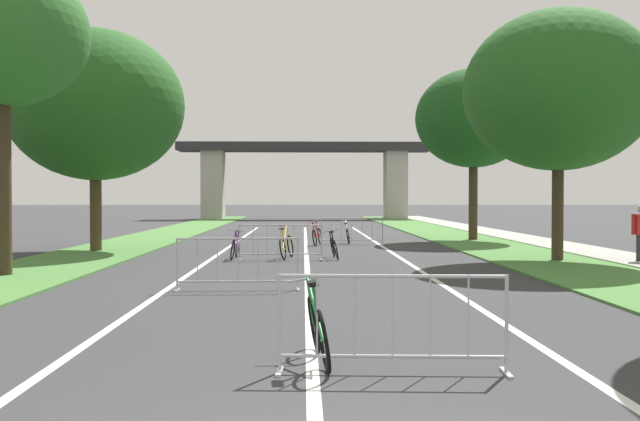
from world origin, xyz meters
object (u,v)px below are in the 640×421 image
bicycle_black_1 (334,247)px  crowd_barrier_fourth (352,231)px  crowd_barrier_second (238,264)px  bicycle_yellow_0 (286,246)px  bicycle_purple_5 (236,247)px  bicycle_red_3 (317,236)px  tree_left_oak_mid (95,105)px  crowd_barrier_nearest (392,324)px  crowd_barrier_third (281,242)px  bicycle_green_4 (318,329)px  tree_left_maple_mid (0,34)px  tree_right_pine_near (558,91)px  bicycle_white_2 (348,235)px  tree_right_pine_far (473,119)px

bicycle_black_1 → crowd_barrier_fourth: bearing=77.9°
crowd_barrier_second → bicycle_yellow_0: (0.79, 7.19, -0.14)m
bicycle_purple_5 → bicycle_red_3: bearing=-110.8°
crowd_barrier_second → bicycle_purple_5: crowd_barrier_second is taller
tree_left_oak_mid → crowd_barrier_fourth: tree_left_oak_mid is taller
crowd_barrier_nearest → crowd_barrier_third: 13.41m
crowd_barrier_nearest → bicycle_black_1: size_ratio=1.51×
crowd_barrier_nearest → bicycle_red_3: crowd_barrier_nearest is taller
crowd_barrier_fourth → bicycle_black_1: 6.29m
tree_left_oak_mid → bicycle_yellow_0: size_ratio=4.25×
crowd_barrier_second → bicycle_yellow_0: 7.24m
bicycle_green_4 → tree_left_maple_mid: bearing=124.6°
tree_right_pine_near → bicycle_green_4: size_ratio=4.20×
tree_right_pine_near → crowd_barrier_fourth: size_ratio=2.93×
tree_left_maple_mid → tree_right_pine_near: 14.72m
tree_left_oak_mid → tree_right_pine_near: 14.79m
tree_left_oak_mid → bicycle_green_4: bearing=-66.0°
crowd_barrier_fourth → bicycle_purple_5: crowd_barrier_fourth is taller
crowd_barrier_nearest → bicycle_red_3: bearing=91.2°
bicycle_white_2 → bicycle_red_3: bicycle_red_3 is taller
crowd_barrier_second → bicycle_purple_5: (-0.73, 7.14, -0.16)m
crowd_barrier_nearest → crowd_barrier_fourth: bearing=87.3°
crowd_barrier_fourth → bicycle_white_2: (-0.12, 0.58, -0.18)m
crowd_barrier_fourth → bicycle_green_4: size_ratio=1.44×
crowd_barrier_nearest → bicycle_white_2: 20.57m
crowd_barrier_nearest → bicycle_black_1: (-0.03, 13.76, -0.17)m
crowd_barrier_nearest → crowd_barrier_third: (-1.61, 13.31, 0.00)m
tree_left_oak_mid → crowd_barrier_nearest: bearing=-64.4°
tree_right_pine_near → crowd_barrier_second: tree_right_pine_near is taller
tree_left_oak_mid → crowd_barrier_fourth: bearing=20.9°
bicycle_green_4 → bicycle_purple_5: size_ratio=1.07×
crowd_barrier_fourth → bicycle_purple_5: bearing=-122.3°
tree_right_pine_far → bicycle_purple_5: tree_right_pine_far is taller
tree_left_maple_mid → crowd_barrier_nearest: (7.94, -9.19, -5.09)m
crowd_barrier_third → crowd_barrier_nearest: bearing=-83.1°
bicycle_green_4 → bicycle_purple_5: bearing=94.4°
crowd_barrier_nearest → crowd_barrier_third: same height
bicycle_yellow_0 → bicycle_white_2: (2.27, 6.70, -0.04)m
bicycle_red_3 → bicycle_green_4: 19.02m
crowd_barrier_second → bicycle_white_2: (3.06, 13.90, -0.18)m
crowd_barrier_nearest → bicycle_green_4: (-0.78, 0.50, -0.14)m
tree_left_maple_mid → tree_left_oak_mid: bearing=89.9°
crowd_barrier_nearest → crowd_barrier_second: 7.03m
crowd_barrier_second → bicycle_black_1: (2.22, 7.10, -0.17)m
tree_left_oak_mid → crowd_barrier_third: bearing=-27.3°
crowd_barrier_nearest → bicycle_red_3: 19.51m
tree_left_oak_mid → bicycle_red_3: (7.51, 2.93, -4.56)m
crowd_barrier_nearest → tree_right_pine_far: bearing=74.4°
tree_right_pine_near → crowd_barrier_nearest: bearing=-116.6°
tree_right_pine_near → bicycle_red_3: size_ratio=4.26×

